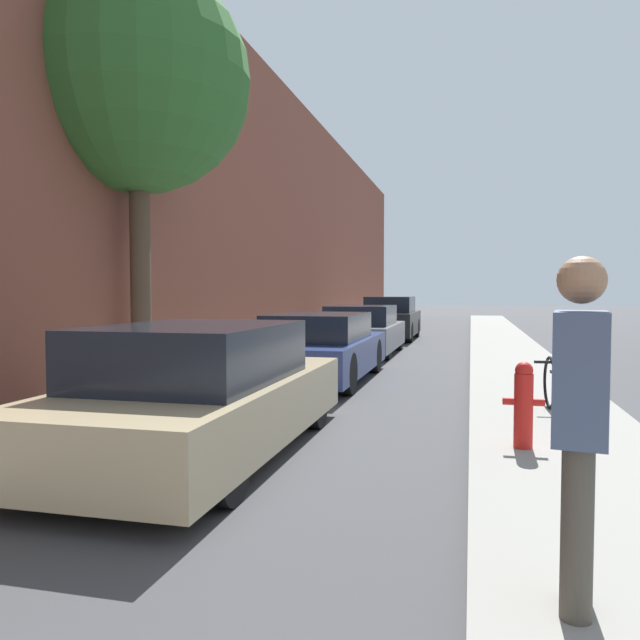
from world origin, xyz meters
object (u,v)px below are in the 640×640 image
object	(u,v)px
street_tree_near	(138,81)
pedestrian	(579,413)
fire_hydrant	(524,404)
parked_car_champagne	(201,393)
bicycle	(558,388)
parked_car_navy	(321,348)
parked_car_grey	(362,331)
parked_car_black	(391,319)

from	to	relation	value
street_tree_near	pedestrian	bearing A→B (deg)	-45.60
fire_hydrant	parked_car_champagne	bearing A→B (deg)	-169.40
parked_car_champagne	bicycle	xyz separation A→B (m)	(3.81, 2.38, -0.16)
street_tree_near	pedestrian	xyz separation A→B (m)	(5.93, -6.05, -4.08)
parked_car_navy	pedestrian	size ratio (longest dim) A/B	2.64
pedestrian	bicycle	bearing A→B (deg)	2.08
parked_car_champagne	street_tree_near	world-z (taller)	street_tree_near
street_tree_near	bicycle	world-z (taller)	street_tree_near
parked_car_grey	pedestrian	distance (m)	13.57
parked_car_navy	parked_car_grey	distance (m)	5.14
parked_car_black	fire_hydrant	xyz separation A→B (m)	(3.29, -15.17, -0.15)
parked_car_navy	parked_car_black	bearing A→B (deg)	90.01
fire_hydrant	parked_car_navy	bearing A→B (deg)	124.70
parked_car_grey	parked_car_black	world-z (taller)	parked_car_black
parked_car_grey	fire_hydrant	size ratio (longest dim) A/B	4.79
parked_car_grey	fire_hydrant	distance (m)	10.45
parked_car_navy	fire_hydrant	size ratio (longest dim) A/B	5.30
parked_car_grey	street_tree_near	size ratio (longest dim) A/B	0.61
parked_car_black	parked_car_navy	bearing A→B (deg)	-89.99
fire_hydrant	parked_car_black	bearing A→B (deg)	102.24
parked_car_champagne	bicycle	bearing A→B (deg)	31.95
pedestrian	parked_car_grey	bearing A→B (deg)	22.96
parked_car_black	pedestrian	world-z (taller)	pedestrian
parked_car_black	bicycle	bearing A→B (deg)	-73.97
parked_car_grey	bicycle	bearing A→B (deg)	-64.05
parked_car_grey	pedestrian	world-z (taller)	pedestrian
parked_car_navy	parked_car_black	world-z (taller)	parked_car_black
parked_car_black	fire_hydrant	size ratio (longest dim) A/B	4.82
parked_car_grey	parked_car_navy	bearing A→B (deg)	-88.83
parked_car_grey	fire_hydrant	xyz separation A→B (m)	(3.39, -9.89, -0.06)
parked_car_navy	street_tree_near	distance (m)	5.61
fire_hydrant	bicycle	bearing A→B (deg)	72.45
parked_car_navy	bicycle	world-z (taller)	parked_car_navy
pedestrian	fire_hydrant	bearing A→B (deg)	8.41
parked_car_champagne	street_tree_near	distance (m)	6.29
parked_car_grey	parked_car_black	size ratio (longest dim) A/B	1.00
fire_hydrant	parked_car_grey	bearing A→B (deg)	108.94
parked_car_navy	parked_car_champagne	bearing A→B (deg)	-89.61
parked_car_champagne	fire_hydrant	size ratio (longest dim) A/B	5.22
street_tree_near	bicycle	xyz separation A→B (m)	(6.49, -1.04, -4.70)
parked_car_navy	parked_car_black	distance (m)	10.42
parked_car_navy	pedestrian	distance (m)	8.65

